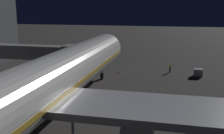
{
  "coord_description": "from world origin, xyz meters",
  "views": [
    {
      "loc": [
        -13.34,
        37.94,
        13.69
      ],
      "look_at": [
        -3.0,
        -6.79,
        3.5
      ],
      "focal_mm": 43.71,
      "sensor_mm": 36.0,
      "label": 1
    }
  ],
  "objects_px": {
    "airliner_at_gate": "(39,90)",
    "baggage_container_near_belt": "(198,72)",
    "ground_crew_by_tug": "(170,68)",
    "traffic_cone_nose_port": "(119,72)",
    "traffic_cone_nose_starboard": "(99,71)",
    "jet_bridge": "(29,52)"
  },
  "relations": [
    {
      "from": "airliner_at_gate",
      "to": "traffic_cone_nose_starboard",
      "type": "height_order",
      "value": "airliner_at_gate"
    },
    {
      "from": "airliner_at_gate",
      "to": "ground_crew_by_tug",
      "type": "distance_m",
      "value": 35.91
    },
    {
      "from": "airliner_at_gate",
      "to": "traffic_cone_nose_starboard",
      "type": "relative_size",
      "value": 114.56
    },
    {
      "from": "ground_crew_by_tug",
      "to": "traffic_cone_nose_starboard",
      "type": "xyz_separation_m",
      "value": [
        14.86,
        2.98,
        -0.69
      ]
    },
    {
      "from": "jet_bridge",
      "to": "ground_crew_by_tug",
      "type": "relative_size",
      "value": 13.62
    },
    {
      "from": "traffic_cone_nose_starboard",
      "to": "baggage_container_near_belt",
      "type": "bearing_deg",
      "value": -176.96
    },
    {
      "from": "ground_crew_by_tug",
      "to": "traffic_cone_nose_starboard",
      "type": "distance_m",
      "value": 15.17
    },
    {
      "from": "airliner_at_gate",
      "to": "ground_crew_by_tug",
      "type": "height_order",
      "value": "airliner_at_gate"
    },
    {
      "from": "baggage_container_near_belt",
      "to": "traffic_cone_nose_starboard",
      "type": "distance_m",
      "value": 20.49
    },
    {
      "from": "airliner_at_gate",
      "to": "traffic_cone_nose_port",
      "type": "relative_size",
      "value": 114.56
    },
    {
      "from": "jet_bridge",
      "to": "baggage_container_near_belt",
      "type": "height_order",
      "value": "jet_bridge"
    },
    {
      "from": "ground_crew_by_tug",
      "to": "traffic_cone_nose_port",
      "type": "xyz_separation_m",
      "value": [
        10.46,
        2.98,
        -0.69
      ]
    },
    {
      "from": "airliner_at_gate",
      "to": "jet_bridge",
      "type": "distance_m",
      "value": 24.17
    },
    {
      "from": "jet_bridge",
      "to": "traffic_cone_nose_port",
      "type": "relative_size",
      "value": 43.7
    },
    {
      "from": "jet_bridge",
      "to": "traffic_cone_nose_starboard",
      "type": "xyz_separation_m",
      "value": [
        -10.58,
        -9.83,
        -5.22
      ]
    },
    {
      "from": "traffic_cone_nose_port",
      "to": "baggage_container_near_belt",
      "type": "bearing_deg",
      "value": -176.13
    },
    {
      "from": "ground_crew_by_tug",
      "to": "traffic_cone_nose_port",
      "type": "height_order",
      "value": "ground_crew_by_tug"
    },
    {
      "from": "airliner_at_gate",
      "to": "baggage_container_near_belt",
      "type": "xyz_separation_m",
      "value": [
        -18.25,
        -31.42,
        -4.64
      ]
    },
    {
      "from": "baggage_container_near_belt",
      "to": "traffic_cone_nose_port",
      "type": "height_order",
      "value": "baggage_container_near_belt"
    },
    {
      "from": "traffic_cone_nose_port",
      "to": "traffic_cone_nose_starboard",
      "type": "distance_m",
      "value": 4.4
    },
    {
      "from": "airliner_at_gate",
      "to": "traffic_cone_nose_port",
      "type": "distance_m",
      "value": 30.84
    },
    {
      "from": "traffic_cone_nose_port",
      "to": "traffic_cone_nose_starboard",
      "type": "height_order",
      "value": "same"
    }
  ]
}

